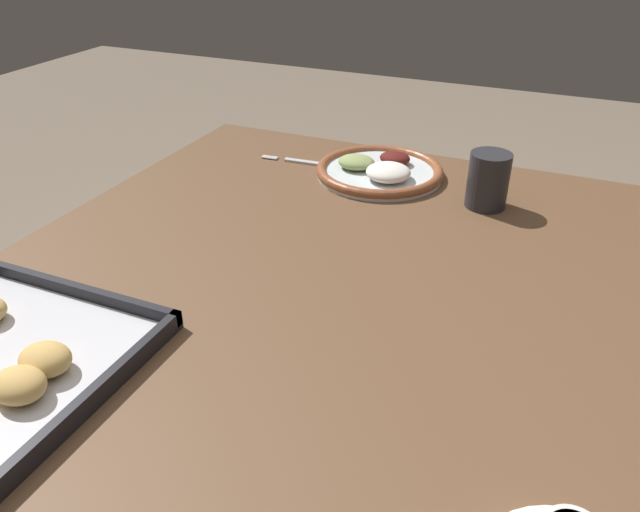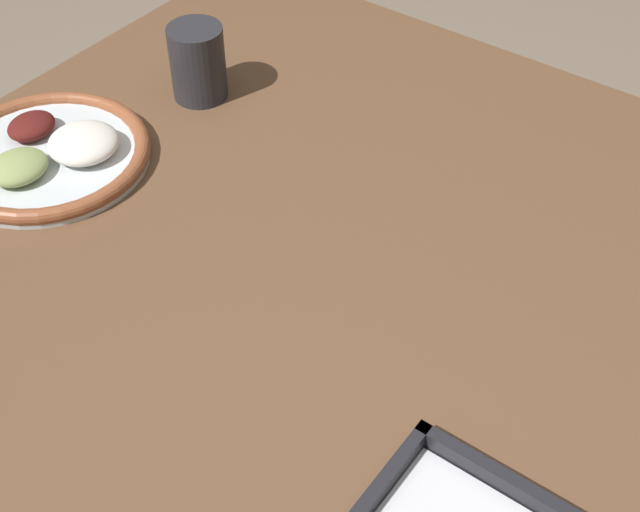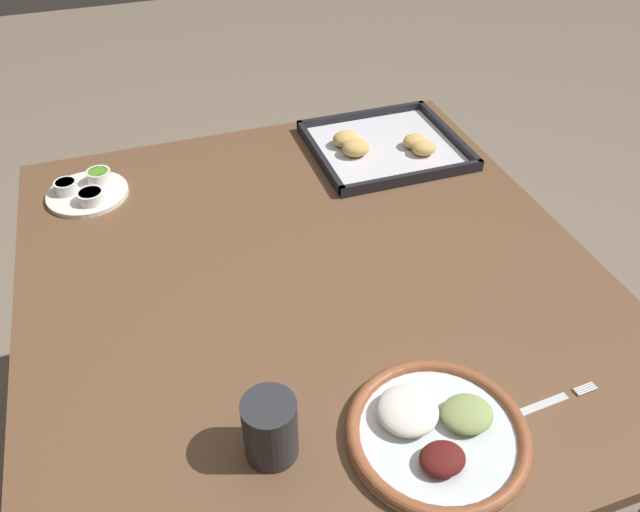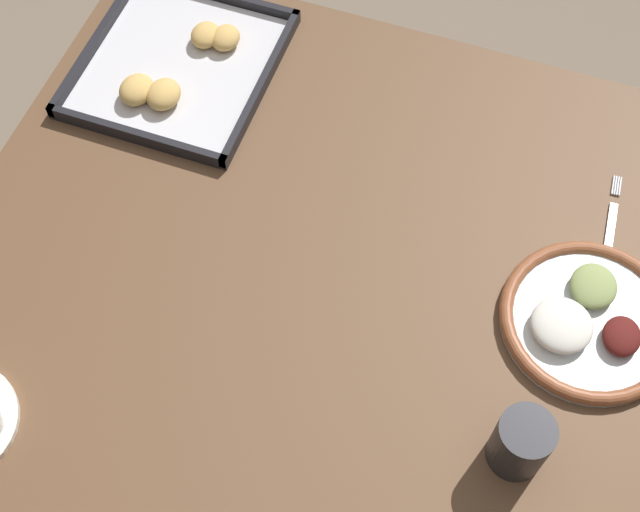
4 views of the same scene
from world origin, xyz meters
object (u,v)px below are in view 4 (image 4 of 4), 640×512
Objects in this scene: dinner_plate at (588,320)px; drinking_cup at (521,443)px; fork at (610,234)px; baking_tray at (178,66)px.

dinner_plate is 0.23m from drinking_cup.
dinner_plate is at bearing 174.58° from fork.
baking_tray is at bearing 56.20° from drinking_cup.
fork is at bearing -1.70° from dinner_plate.
drinking_cup is (-0.46, -0.68, 0.04)m from baking_tray.
drinking_cup is at bearing 166.55° from dinner_plate.
fork is 0.38m from drinking_cup.
dinner_plate reaches higher than fork.
baking_tray is 3.34× the size of drinking_cup.
baking_tray is 0.82m from drinking_cup.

